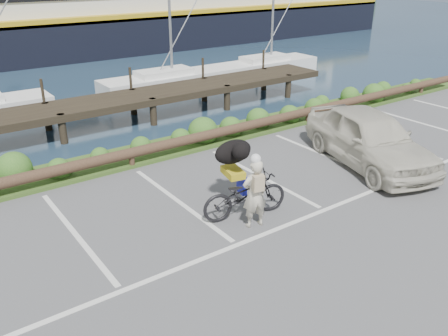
{
  "coord_description": "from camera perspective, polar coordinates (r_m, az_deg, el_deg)",
  "views": [
    {
      "loc": [
        -5.12,
        -7.08,
        5.42
      ],
      "look_at": [
        0.65,
        0.99,
        1.1
      ],
      "focal_mm": 38.0,
      "sensor_mm": 36.0,
      "label": 1
    }
  ],
  "objects": [
    {
      "name": "cyclist",
      "position": [
        10.34,
        3.71,
        -3.09
      ],
      "size": [
        0.65,
        0.49,
        1.59
      ],
      "primitive_type": "imported",
      "rotation": [
        0.0,
        0.0,
        2.93
      ],
      "color": "beige",
      "rests_on": "ground"
    },
    {
      "name": "ground",
      "position": [
        10.28,
        0.25,
        -8.28
      ],
      "size": [
        72.0,
        72.0,
        0.0
      ],
      "primitive_type": "plane",
      "color": "#4D4D4F"
    },
    {
      "name": "parked_car",
      "position": [
        14.2,
        17.08,
        3.49
      ],
      "size": [
        3.15,
        5.06,
        1.61
      ],
      "primitive_type": "imported",
      "rotation": [
        0.0,
        0.0,
        -0.29
      ],
      "color": "beige",
      "rests_on": "ground"
    },
    {
      "name": "vegetation_strip",
      "position": [
        14.44,
        -12.16,
        1.13
      ],
      "size": [
        34.0,
        1.6,
        0.1
      ],
      "primitive_type": "cube",
      "color": "#3D5B21",
      "rests_on": "ground"
    },
    {
      "name": "bicycle",
      "position": [
        10.84,
        2.52,
        -3.27
      ],
      "size": [
        2.16,
        1.13,
        1.08
      ],
      "primitive_type": "imported",
      "rotation": [
        0.0,
        0.0,
        1.36
      ],
      "color": "black",
      "rests_on": "ground"
    },
    {
      "name": "log_rail",
      "position": [
        13.86,
        -10.95,
        0.05
      ],
      "size": [
        32.0,
        0.3,
        0.6
      ],
      "primitive_type": null,
      "color": "#443021",
      "rests_on": "ground"
    },
    {
      "name": "dog",
      "position": [
        11.04,
        1.11,
        1.96
      ],
      "size": [
        0.68,
        1.06,
        0.57
      ],
      "primitive_type": "ellipsoid",
      "rotation": [
        0.0,
        0.0,
        1.36
      ],
      "color": "black",
      "rests_on": "bicycle"
    }
  ]
}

